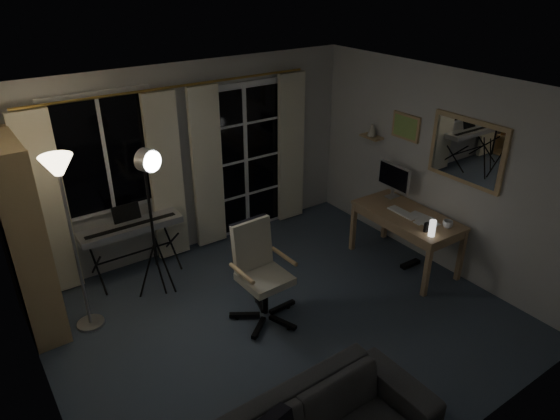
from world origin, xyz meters
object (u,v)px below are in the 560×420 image
at_px(keyboard_piano, 131,229).
at_px(mug, 448,223).
at_px(bookshelf, 21,246).
at_px(desk, 407,220).
at_px(torchiere_lamp, 63,194).
at_px(studio_light, 149,179).
at_px(office_chair, 258,263).
at_px(monitor, 394,178).

relative_size(keyboard_piano, mug, 10.27).
distance_m(bookshelf, desk, 4.23).
bearing_deg(torchiere_lamp, keyboard_piano, 38.96).
bearing_deg(studio_light, torchiere_lamp, 159.00).
bearing_deg(mug, bookshelf, 156.05).
xyz_separation_m(bookshelf, torchiere_lamp, (0.43, -0.29, 0.55)).
distance_m(office_chair, desk, 2.03).
xyz_separation_m(torchiere_lamp, desk, (3.58, -1.04, -0.90)).
height_order(studio_light, mug, studio_light).
xyz_separation_m(desk, mug, (0.10, -0.50, 0.14)).
relative_size(desk, mug, 11.48).
bearing_deg(monitor, keyboard_piano, 159.83).
height_order(torchiere_lamp, keyboard_piano, torchiere_lamp).
distance_m(monitor, mug, 0.98).
distance_m(keyboard_piano, mug, 3.63).
xyz_separation_m(torchiere_lamp, office_chair, (1.56, -0.84, -0.88)).
distance_m(torchiere_lamp, keyboard_piano, 1.28).
bearing_deg(office_chair, monitor, 4.22).
bearing_deg(mug, monitor, 84.19).
bearing_deg(bookshelf, monitor, -12.65).
bearing_deg(torchiere_lamp, monitor, -8.81).
bearing_deg(studio_light, bookshelf, 145.08).
distance_m(keyboard_piano, desk, 3.28).
relative_size(torchiere_lamp, desk, 1.42).
xyz_separation_m(office_chair, mug, (2.12, -0.70, 0.13)).
xyz_separation_m(torchiere_lamp, monitor, (3.77, -0.58, -0.55)).
height_order(keyboard_piano, studio_light, studio_light).
xyz_separation_m(studio_light, desk, (2.74, -1.08, -0.83)).
bearing_deg(studio_light, keyboard_piano, 76.46).
height_order(studio_light, monitor, studio_light).
distance_m(office_chair, mug, 2.23).
xyz_separation_m(monitor, mug, (-0.10, -0.95, -0.21)).
relative_size(studio_light, monitor, 3.56).
bearing_deg(bookshelf, mug, -24.85).
bearing_deg(desk, office_chair, 175.40).
bearing_deg(desk, keyboard_piano, 151.21).
height_order(bookshelf, keyboard_piano, bookshelf).
bearing_deg(mug, office_chair, 161.71).
distance_m(torchiere_lamp, desk, 3.83).
xyz_separation_m(keyboard_piano, office_chair, (0.83, -1.43, -0.02)).
xyz_separation_m(studio_light, monitor, (2.94, -0.63, -0.48)).
bearing_deg(keyboard_piano, studio_light, -79.78).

